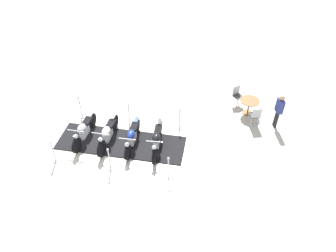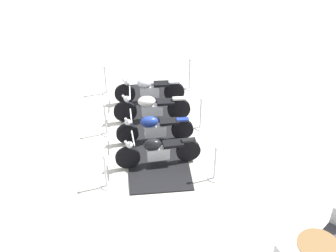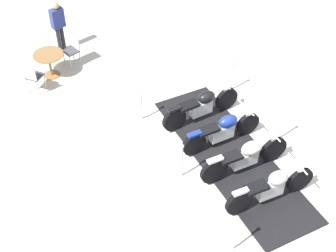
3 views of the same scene
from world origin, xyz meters
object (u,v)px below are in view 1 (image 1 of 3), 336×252
Objects in this scene: motorcycle_black at (157,140)px; stanchion_left_mid at (129,116)px; stanchion_right_front at (54,154)px; motorcycle_chrome at (84,131)px; cafe_chair_across_table at (255,115)px; stanchion_right_mid at (110,162)px; bystander_person at (279,108)px; stanchion_left_front at (81,110)px; motorcycle_cream at (108,133)px; motorcycle_navy at (132,137)px; stanchion_left_rear at (179,122)px; stanchion_right_rear at (168,170)px; cafe_chair_near_table at (237,94)px; cafe_table at (249,103)px.

stanchion_left_mid is (0.54, -2.01, -0.14)m from motorcycle_black.
stanchion_left_mid is 1.03× the size of stanchion_right_front.
cafe_chair_across_table is at bearing 109.72° from motorcycle_chrome.
stanchion_right_mid is 7.33m from bystander_person.
motorcycle_chrome is 1.58m from stanchion_left_front.
motorcycle_navy is (-0.87, 0.54, -0.02)m from motorcycle_cream.
stanchion_left_rear is at bearing 179.30° from stanchion_right_front.
motorcycle_black is 2.02× the size of stanchion_right_front.
stanchion_left_mid is at bearing -161.40° from stanchion_right_front.
stanchion_right_mid is (-0.58, 1.95, -0.14)m from motorcycle_chrome.
motorcycle_chrome is 0.91× the size of motorcycle_black.
stanchion_right_rear is at bearing 116.04° from stanchion_left_front.
cafe_chair_near_table is at bearing -176.72° from stanchion_right_front.
cafe_table is at bearing -0.00° from cafe_chair_across_table.
stanchion_left_front reaches higher than stanchion_right_front.
cafe_table is at bearing -172.62° from stanchion_right_mid.
stanchion_left_front reaches higher than motorcycle_navy.
motorcycle_navy is 2.00× the size of cafe_chair_across_table.
motorcycle_cream is 1.95× the size of stanchion_right_rear.
stanchion_right_mid is at bearing 57.67° from stanchion_left_mid.
stanchion_left_rear is at bearing 149.59° from motorcycle_black.
cafe_chair_near_table is (-4.54, -1.36, 0.07)m from motorcycle_black.
cafe_table is at bearing 175.42° from stanchion_left_rear.
stanchion_left_rear reaches higher than cafe_chair_across_table.
stanchion_left_rear is (-3.94, 0.82, -0.16)m from motorcycle_chrome.
motorcycle_black is 1.26× the size of bystander_person.
cafe_chair_across_table is at bearing 153.36° from stanchion_left_front.
motorcycle_black is (-0.86, 0.55, 0.01)m from motorcycle_navy.
motorcycle_cream is 6.33m from cafe_chair_across_table.
stanchion_left_front is at bearing -32.33° from stanchion_left_rear.
stanchion_left_mid reaches higher than stanchion_left_rear.
cafe_table is 0.90× the size of cafe_chair_across_table.
cafe_chair_near_table is (-6.98, 1.84, 0.20)m from stanchion_left_front.
motorcycle_cream is 1.02× the size of motorcycle_navy.
cafe_table is (-4.80, -2.06, 0.22)m from stanchion_right_rear.
stanchion_left_front reaches higher than cafe_table.
motorcycle_navy is at bearing -93.85° from motorcycle_black.
stanchion_right_rear is (-0.74, 2.06, -0.14)m from motorcycle_navy.
stanchion_right_rear is 5.23m from cafe_table.
stanchion_right_front is at bearing -95.59° from cafe_chair_near_table.
bystander_person is (-3.93, 1.47, 0.63)m from stanchion_left_rear.
motorcycle_chrome is at bearing -101.07° from cafe_chair_near_table.
bystander_person reaches higher than motorcycle_cream.
bystander_person is at bearing -100.86° from cafe_chair_across_table.
motorcycle_black reaches higher than cafe_table.
stanchion_right_rear is at bearing 23.68° from motorcycle_black.
motorcycle_chrome is at bearing 84.15° from stanchion_left_front.
stanchion_left_front is at bearing -122.33° from stanchion_right_front.
bystander_person is (-5.40, -0.86, 0.63)m from stanchion_right_rear.
stanchion_right_rear is 5.49m from cafe_chair_near_table.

